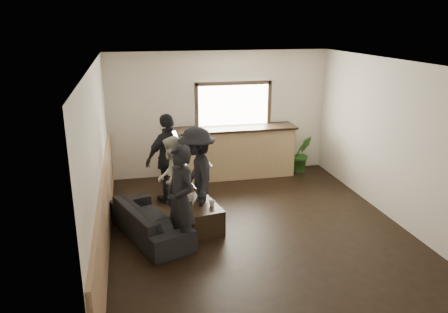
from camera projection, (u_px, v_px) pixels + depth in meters
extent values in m
cube|color=black|center=(256.00, 229.00, 7.50)|extent=(5.00, 6.00, 0.01)
cube|color=silver|center=(260.00, 63.00, 6.66)|extent=(5.00, 6.00, 0.01)
cube|color=beige|center=(220.00, 114.00, 9.87)|extent=(5.00, 0.01, 2.80)
cube|color=beige|center=(346.00, 237.00, 4.28)|extent=(5.00, 0.01, 2.80)
cube|color=beige|center=(99.00, 161.00, 6.56)|extent=(0.01, 6.00, 2.80)
cube|color=beige|center=(396.00, 142.00, 7.59)|extent=(0.01, 6.00, 2.80)
cube|color=tan|center=(105.00, 213.00, 6.82)|extent=(0.06, 5.90, 1.10)
cube|color=tan|center=(236.00, 153.00, 9.89)|extent=(2.60, 0.60, 1.10)
cube|color=black|center=(236.00, 128.00, 9.72)|extent=(2.70, 0.68, 0.05)
cube|color=white|center=(233.00, 105.00, 9.84)|extent=(1.60, 0.06, 0.90)
cube|color=#3F3326|center=(234.00, 83.00, 9.66)|extent=(1.72, 0.08, 0.08)
cube|color=#3F3326|center=(197.00, 107.00, 9.64)|extent=(0.08, 0.08, 1.06)
cube|color=#3F3326|center=(269.00, 104.00, 9.98)|extent=(0.08, 0.08, 1.06)
imported|color=black|center=(150.00, 220.00, 7.20)|extent=(1.36, 2.00, 0.54)
cube|color=black|center=(199.00, 215.00, 7.50)|extent=(0.75, 1.10, 0.45)
imported|color=silver|center=(190.00, 198.00, 7.50)|extent=(0.14, 0.14, 0.10)
imported|color=silver|center=(212.00, 203.00, 7.32)|extent=(0.12, 0.12, 0.09)
imported|color=#2D6623|center=(302.00, 154.00, 10.22)|extent=(0.51, 0.43, 0.87)
imported|color=black|center=(181.00, 200.00, 6.55)|extent=(0.62, 0.73, 1.70)
cube|color=black|center=(193.00, 186.00, 6.62)|extent=(0.11, 0.10, 0.12)
cube|color=white|center=(193.00, 185.00, 6.61)|extent=(0.10, 0.09, 0.11)
imported|color=beige|center=(173.00, 179.00, 7.69)|extent=(0.75, 0.86, 1.52)
cube|color=black|center=(184.00, 162.00, 7.59)|extent=(0.11, 0.09, 0.12)
cube|color=white|center=(184.00, 162.00, 7.58)|extent=(0.09, 0.08, 0.11)
imported|color=black|center=(197.00, 176.00, 7.48)|extent=(0.66, 1.13, 1.73)
cube|color=black|center=(210.00, 163.00, 7.46)|extent=(0.09, 0.07, 0.12)
cube|color=white|center=(210.00, 163.00, 7.46)|extent=(0.08, 0.06, 0.11)
imported|color=black|center=(169.00, 158.00, 8.42)|extent=(1.11, 0.88, 1.76)
cube|color=black|center=(175.00, 134.00, 8.10)|extent=(0.11, 0.11, 0.12)
cube|color=white|center=(175.00, 134.00, 8.10)|extent=(0.09, 0.10, 0.11)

